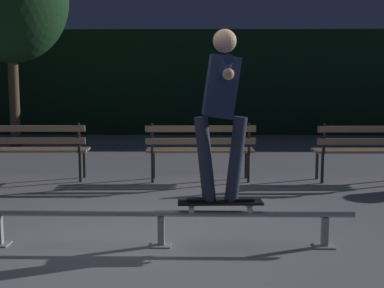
% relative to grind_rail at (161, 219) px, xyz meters
% --- Properties ---
extents(ground_plane, '(90.00, 90.00, 0.00)m').
position_rel_grind_rail_xyz_m(ground_plane, '(0.00, 0.18, -0.26)').
color(ground_plane, gray).
extents(hedge_backdrop, '(24.00, 1.20, 2.73)m').
position_rel_grind_rail_xyz_m(hedge_backdrop, '(0.00, 9.72, 1.11)').
color(hedge_backdrop, black).
rests_on(hedge_backdrop, ground).
extents(grind_rail, '(3.56, 0.18, 0.34)m').
position_rel_grind_rail_xyz_m(grind_rail, '(0.00, 0.00, 0.00)').
color(grind_rail, '#9E9EA3').
rests_on(grind_rail, ground).
extents(skateboard, '(0.79, 0.24, 0.09)m').
position_rel_grind_rail_xyz_m(skateboard, '(0.55, -0.00, 0.15)').
color(skateboard, black).
rests_on(skateboard, grind_rail).
extents(skateboarder, '(0.62, 1.41, 1.56)m').
position_rel_grind_rail_xyz_m(skateboarder, '(0.55, 0.00, 1.09)').
color(skateboarder, black).
rests_on(skateboarder, skateboard).
extents(park_bench_leftmost, '(1.61, 0.46, 0.88)m').
position_rel_grind_rail_xyz_m(park_bench_leftmost, '(-2.12, 3.00, 0.28)').
color(park_bench_leftmost, '#282623').
rests_on(park_bench_leftmost, ground).
extents(park_bench_left_center, '(1.61, 0.46, 0.88)m').
position_rel_grind_rail_xyz_m(park_bench_left_center, '(0.36, 3.00, 0.28)').
color(park_bench_left_center, '#282623').
rests_on(park_bench_left_center, ground).
extents(park_bench_right_center, '(1.61, 0.46, 0.88)m').
position_rel_grind_rail_xyz_m(park_bench_right_center, '(2.84, 3.00, 0.28)').
color(park_bench_right_center, '#282623').
rests_on(park_bench_right_center, ground).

